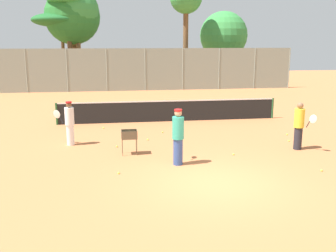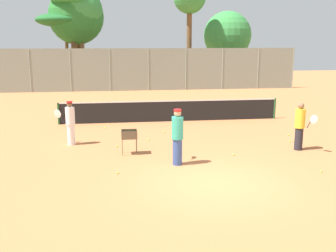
{
  "view_description": "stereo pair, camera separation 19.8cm",
  "coord_description": "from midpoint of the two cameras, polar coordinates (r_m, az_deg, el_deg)",
  "views": [
    {
      "loc": [
        -2.95,
        -10.33,
        4.02
      ],
      "look_at": [
        -0.89,
        3.32,
        1.0
      ],
      "focal_mm": 42.0,
      "sensor_mm": 36.0,
      "label": 1
    },
    {
      "loc": [
        -2.75,
        -10.36,
        4.02
      ],
      "look_at": [
        -0.89,
        3.32,
        1.0
      ],
      "focal_mm": 42.0,
      "sensor_mm": 36.0,
      "label": 2
    }
  ],
  "objects": [
    {
      "name": "tree_4",
      "position": [
        36.37,
        -15.35,
        14.55
      ],
      "size": [
        5.08,
        5.08,
        6.35
      ],
      "color": "brown",
      "rests_on": "ground_plane"
    },
    {
      "name": "tennis_ball_3",
      "position": [
        17.72,
        16.59,
        -1.18
      ],
      "size": [
        0.07,
        0.07,
        0.07
      ],
      "primitive_type": "sphere",
      "color": "#D1E54C",
      "rests_on": "ground_plane"
    },
    {
      "name": "tennis_ball_1",
      "position": [
        16.16,
        -3.31,
        -1.96
      ],
      "size": [
        0.07,
        0.07,
        0.07
      ],
      "primitive_type": "sphere",
      "color": "#D1E54C",
      "rests_on": "ground_plane"
    },
    {
      "name": "player_white_outfit",
      "position": [
        15.72,
        -14.45,
        0.48
      ],
      "size": [
        0.86,
        0.48,
        1.72
      ],
      "rotation": [
        0.0,
        0.0,
        2.75
      ],
      "color": "white",
      "rests_on": "ground_plane"
    },
    {
      "name": "tennis_ball_4",
      "position": [
        12.25,
        -7.64,
        -6.77
      ],
      "size": [
        0.07,
        0.07,
        0.07
      ],
      "primitive_type": "sphere",
      "color": "#D1E54C",
      "rests_on": "ground_plane"
    },
    {
      "name": "tree_2",
      "position": [
        36.24,
        -13.88,
        15.11
      ],
      "size": [
        4.77,
        4.77,
        8.4
      ],
      "color": "brown",
      "rests_on": "ground_plane"
    },
    {
      "name": "player_yellow_shirt",
      "position": [
        12.79,
        1.02,
        -1.49
      ],
      "size": [
        0.38,
        0.95,
        1.86
      ],
      "rotation": [
        0.0,
        0.0,
        1.65
      ],
      "color": "#334C8C",
      "rests_on": "ground_plane"
    },
    {
      "name": "tennis_ball_0",
      "position": [
        16.64,
        16.81,
        -2.06
      ],
      "size": [
        0.07,
        0.07,
        0.07
      ],
      "primitive_type": "sphere",
      "color": "#D1E54C",
      "rests_on": "ground_plane"
    },
    {
      "name": "ground_plane",
      "position": [
        11.46,
        6.46,
        -8.28
      ],
      "size": [
        80.0,
        80.0,
        0.0
      ],
      "primitive_type": "plane",
      "color": "#C67242"
    },
    {
      "name": "tennis_ball_5",
      "position": [
        13.24,
        20.99,
        -6.03
      ],
      "size": [
        0.07,
        0.07,
        0.07
      ],
      "primitive_type": "sphere",
      "color": "#D1E54C",
      "rests_on": "ground_plane"
    },
    {
      "name": "tennis_ball_7",
      "position": [
        17.42,
        -1.12,
        -0.89
      ],
      "size": [
        0.07,
        0.07,
        0.07
      ],
      "primitive_type": "sphere",
      "color": "#D1E54C",
      "rests_on": "ground_plane"
    },
    {
      "name": "tennis_ball_2",
      "position": [
        18.53,
        -9.66,
        -0.25
      ],
      "size": [
        0.07,
        0.07,
        0.07
      ],
      "primitive_type": "sphere",
      "color": "#D1E54C",
      "rests_on": "ground_plane"
    },
    {
      "name": "parked_car",
      "position": [
        34.88,
        -7.22,
        6.73
      ],
      "size": [
        4.2,
        1.7,
        1.6
      ],
      "color": "#232328",
      "rests_on": "ground_plane"
    },
    {
      "name": "tree_1",
      "position": [
        37.88,
        7.92,
        12.88
      ],
      "size": [
        4.41,
        4.41,
        6.66
      ],
      "color": "brown",
      "rests_on": "ground_plane"
    },
    {
      "name": "ball_cart",
      "position": [
        14.11,
        -5.98,
        -1.51
      ],
      "size": [
        0.56,
        0.41,
        0.88
      ],
      "color": "brown",
      "rests_on": "ground_plane"
    },
    {
      "name": "tennis_ball_8",
      "position": [
        14.25,
        9.09,
        -4.06
      ],
      "size": [
        0.07,
        0.07,
        0.07
      ],
      "primitive_type": "sphere",
      "color": "#D1E54C",
      "rests_on": "ground_plane"
    },
    {
      "name": "tree_3",
      "position": [
        35.45,
        2.46,
        17.78
      ],
      "size": [
        2.79,
        2.79,
        9.02
      ],
      "color": "brown",
      "rests_on": "ground_plane"
    },
    {
      "name": "tree_5",
      "position": [
        35.8,
        -13.29,
        15.86
      ],
      "size": [
        3.8,
        3.8,
        8.37
      ],
      "color": "brown",
      "rests_on": "ground_plane"
    },
    {
      "name": "tennis_ball_6",
      "position": [
        15.23,
        -7.81,
        -2.95
      ],
      "size": [
        0.07,
        0.07,
        0.07
      ],
      "primitive_type": "sphere",
      "color": "#D1E54C",
      "rests_on": "ground_plane"
    },
    {
      "name": "tennis_net",
      "position": [
        19.78,
        -0.16,
        2.27
      ],
      "size": [
        11.1,
        0.1,
        1.07
      ],
      "color": "#26592D",
      "rests_on": "ground_plane"
    },
    {
      "name": "back_fence",
      "position": [
        32.11,
        -3.49,
        8.18
      ],
      "size": [
        24.75,
        0.08,
        3.39
      ],
      "color": "gray",
      "rests_on": "ground_plane"
    },
    {
      "name": "player_red_cap",
      "position": [
        15.36,
        18.14,
        0.07
      ],
      "size": [
        0.59,
        0.83,
        1.78
      ],
      "rotation": [
        0.0,
        0.0,
        5.27
      ],
      "color": "#26262D",
      "rests_on": "ground_plane"
    },
    {
      "name": "tree_0",
      "position": [
        35.43,
        -14.53,
        16.82
      ],
      "size": [
        3.52,
        3.52,
        7.82
      ],
      "color": "brown",
      "rests_on": "ground_plane"
    }
  ]
}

